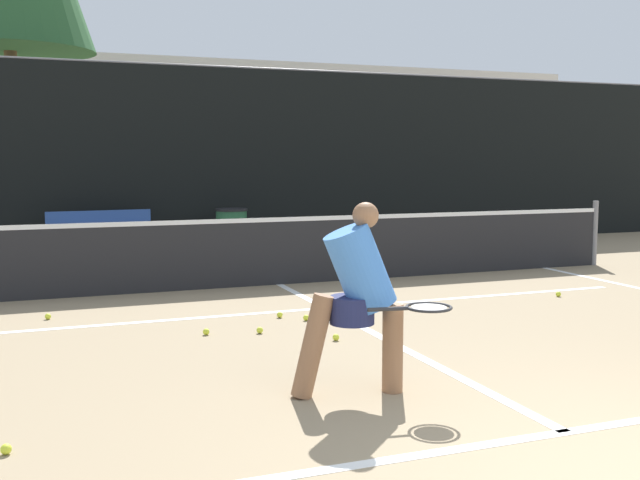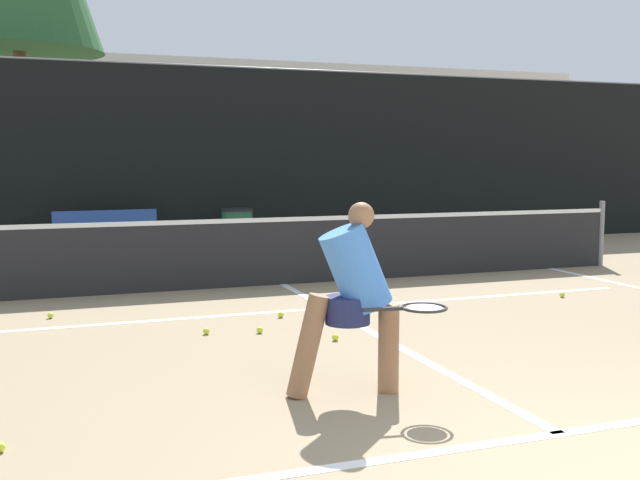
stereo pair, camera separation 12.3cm
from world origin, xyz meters
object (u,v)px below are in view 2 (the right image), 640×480
at_px(player_practicing, 354,293).
at_px(trash_bin, 237,231).
at_px(courtside_bench, 107,233).
at_px(parked_car, 70,211).

distance_m(player_practicing, trash_bin, 8.51).
height_order(courtside_bench, parked_car, parked_car).
height_order(trash_bin, parked_car, parked_car).
relative_size(player_practicing, trash_bin, 1.73).
bearing_deg(parked_car, trash_bin, -57.30).
bearing_deg(courtside_bench, player_practicing, -85.07).
bearing_deg(player_practicing, parked_car, 106.47).
xyz_separation_m(player_practicing, parked_car, (-1.70, 12.85, -0.20)).
relative_size(player_practicing, courtside_bench, 0.81).
bearing_deg(courtside_bench, trash_bin, -3.86).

